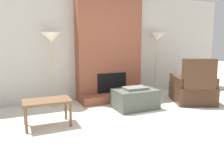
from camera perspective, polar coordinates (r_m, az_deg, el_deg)
The scene contains 8 objects.
ground_plane at distance 3.51m, azimuth 15.73°, elevation -15.01°, with size 24.00×24.00×0.00m, color beige.
wall_back at distance 5.51m, azimuth -1.63°, elevation 7.54°, with size 7.28×0.06×2.60m, color #BCB7AD.
fireplace at distance 5.30m, azimuth -0.68°, elevation 6.63°, with size 1.61×0.69×2.60m.
ottoman at distance 4.62m, azimuth 6.10°, elevation -6.27°, with size 0.88×0.59×0.46m.
armchair at distance 5.36m, azimuth 20.41°, elevation -3.79°, with size 1.19×1.26×1.04m.
side_table at distance 3.77m, azimuth -16.59°, elevation -7.26°, with size 0.76×0.45×0.44m.
floor_lamp_left at distance 4.85m, azimuth -15.53°, elevation 8.62°, with size 0.42×0.42×1.59m.
floor_lamp_right at distance 5.89m, azimuth 11.62°, elevation 9.01°, with size 0.42×0.42×1.63m.
Camera 1 is at (-2.11, -2.46, 1.37)m, focal length 35.00 mm.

